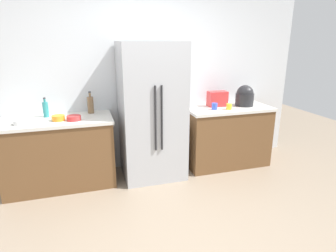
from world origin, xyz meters
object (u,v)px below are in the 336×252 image
cup_b (229,107)px  bowl_c (21,122)px  toaster (217,99)px  cup_a (215,106)px  bowl_b (58,118)px  refrigerator (152,112)px  bottle_a (46,109)px  bowl_a (74,118)px  rice_cooker (245,96)px  bottle_b (91,105)px

cup_b → bowl_c: 2.66m
toaster → cup_b: bearing=-75.3°
cup_a → cup_b: 0.21m
toaster → bowl_b: 2.20m
cup_a → toaster: bearing=55.1°
refrigerator → cup_a: bearing=-3.8°
refrigerator → bottle_a: 1.34m
refrigerator → bowl_c: (-1.57, -0.08, 0.01)m
cup_a → bowl_a: 1.88m
cup_a → bowl_b: (-2.06, 0.03, -0.01)m
toaster → bowl_c: (-2.60, -0.21, -0.08)m
toaster → cup_b: toaster is taller
bottle_a → rice_cooker: bearing=-2.9°
bowl_a → toaster: bearing=5.9°
bowl_a → rice_cooker: bearing=2.9°
bowl_a → bowl_c: bearing=-179.8°
bottle_b → bowl_c: bottle_b is taller
bottle_b → bowl_b: (-0.39, -0.27, -0.08)m
toaster → bottle_b: 1.81m
cup_a → bowl_c: bearing=-179.6°
refrigerator → rice_cooker: refrigerator is taller
rice_cooker → bottle_b: rice_cooker is taller
rice_cooker → cup_b: (-0.34, -0.16, -0.10)m
toaster → cup_a: toaster is taller
bowl_c → cup_b: bearing=-0.7°
cup_b → bowl_a: (-2.08, 0.04, -0.01)m
toaster → rice_cooker: 0.41m
cup_b → bowl_a: 2.08m
rice_cooker → bowl_b: 2.60m
rice_cooker → bottle_a: 2.76m
toaster → bowl_c: 2.61m
rice_cooker → cup_a: rice_cooker is taller
cup_a → bowl_a: cup_a is taller
refrigerator → bowl_a: (-0.99, -0.08, 0.01)m
rice_cooker → bottle_a: bearing=177.1°
cup_a → bottle_b: bearing=170.0°
bowl_b → toaster: bearing=4.2°
rice_cooker → cup_a: bearing=-168.8°
refrigerator → cup_a: (0.89, -0.06, 0.03)m
toaster → bottle_b: (-1.80, 0.10, 0.01)m
cup_a → bowl_c: 2.47m
bottle_b → refrigerator: bearing=-16.9°
bottle_a → cup_a: size_ratio=2.68×
toaster → bowl_b: toaster is taller
refrigerator → rice_cooker: (1.43, 0.05, 0.12)m
refrigerator → bottle_a: bearing=171.9°
cup_a → rice_cooker: bearing=11.2°
refrigerator → cup_a: refrigerator is taller
bottle_a → refrigerator: bearing=-8.1°
refrigerator → cup_b: refrigerator is taller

